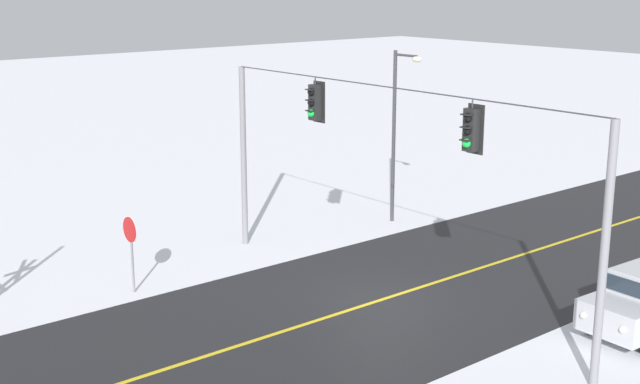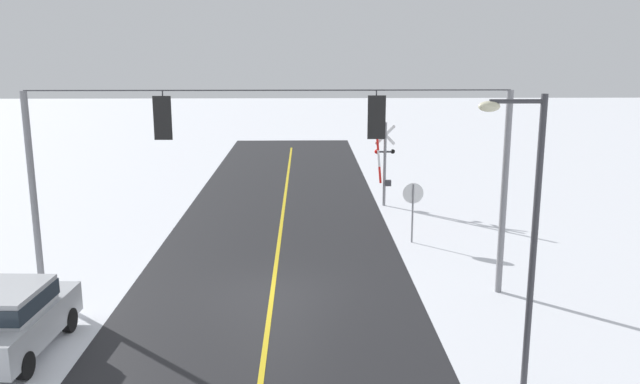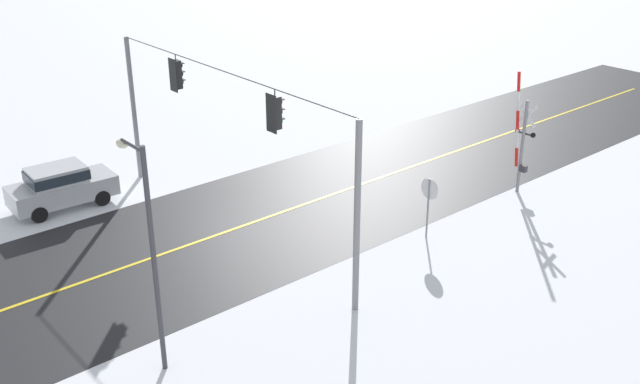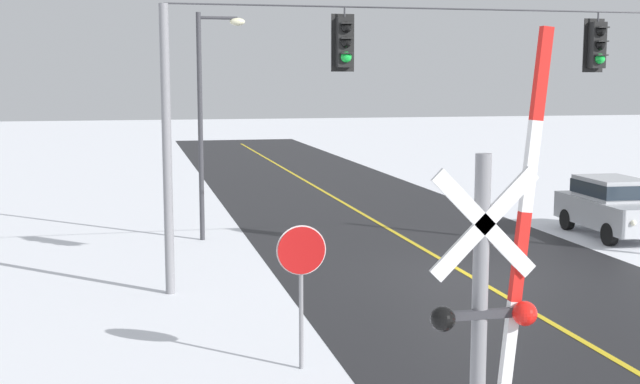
{
  "view_description": "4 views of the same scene",
  "coord_description": "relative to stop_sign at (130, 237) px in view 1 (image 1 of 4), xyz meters",
  "views": [
    {
      "loc": [
        16.91,
        -16.32,
        9.15
      ],
      "look_at": [
        -1.45,
        -1.18,
        3.14
      ],
      "focal_mm": 48.18,
      "sensor_mm": 36.0,
      "label": 1
    },
    {
      "loc": [
        -1.03,
        18.91,
        7.38
      ],
      "look_at": [
        -1.52,
        -2.1,
        2.73
      ],
      "focal_mm": 36.55,
      "sensor_mm": 36.0,
      "label": 2
    },
    {
      "loc": [
        -21.23,
        13.49,
        12.65
      ],
      "look_at": [
        -3.65,
        -1.41,
        2.44
      ],
      "focal_mm": 41.5,
      "sensor_mm": 36.0,
      "label": 3
    },
    {
      "loc": [
        -7.73,
        -17.96,
        4.63
      ],
      "look_at": [
        -3.95,
        -1.3,
        2.31
      ],
      "focal_mm": 46.73,
      "sensor_mm": 36.0,
      "label": 4
    }
  ],
  "objects": [
    {
      "name": "lane_centre_line",
      "position": [
        5.16,
        11.32,
        -1.7
      ],
      "size": [
        0.14,
        72.0,
        0.01
      ],
      "primitive_type": "cube",
      "color": "gold",
      "rests_on": "ground"
    },
    {
      "name": "streetlamp_near",
      "position": [
        -0.42,
        11.32,
        2.2
      ],
      "size": [
        1.39,
        0.28,
        6.5
      ],
      "color": "#38383D",
      "rests_on": "ground"
    },
    {
      "name": "road_asphalt",
      "position": [
        5.16,
        11.32,
        -1.71
      ],
      "size": [
        9.0,
        80.0,
        0.01
      ],
      "primitive_type": "cube",
      "color": "black",
      "rests_on": "ground"
    },
    {
      "name": "ground_plane",
      "position": [
        5.16,
        5.32,
        -1.71
      ],
      "size": [
        160.0,
        160.0,
        0.0
      ],
      "primitive_type": "plane",
      "color": "white"
    },
    {
      "name": "signal_span",
      "position": [
        5.15,
        5.31,
        2.37
      ],
      "size": [
        14.2,
        0.47,
        6.22
      ],
      "color": "gray",
      "rests_on": "ground"
    },
    {
      "name": "stop_sign",
      "position": [
        0.0,
        0.0,
        0.0
      ],
      "size": [
        0.8,
        0.09,
        2.35
      ],
      "color": "gray",
      "rests_on": "ground"
    }
  ]
}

